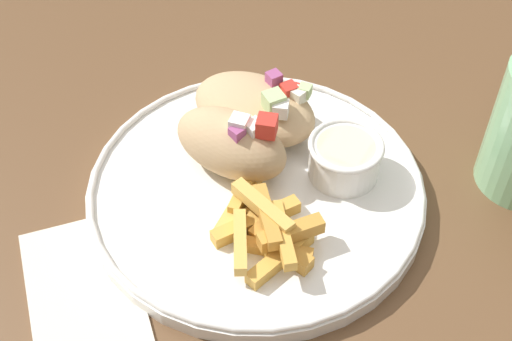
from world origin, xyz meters
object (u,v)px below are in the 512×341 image
Objects in this scene: fries_pile at (264,225)px; sauce_ramekin at (345,157)px; plate at (256,189)px; pita_sandwich_far at (258,107)px; pita_sandwich_near at (234,144)px.

sauce_ramekin is (-0.01, 0.10, 0.01)m from fries_pile.
pita_sandwich_far is (-0.06, 0.05, 0.03)m from plate.
pita_sandwich_far is (-0.03, 0.05, -0.01)m from pita_sandwich_near.
plate is 0.06m from fries_pile.
pita_sandwich_near is 1.82× the size of sauce_ramekin.
pita_sandwich_near is at bearing -177.89° from plate.
sauce_ramekin reaches higher than plate.
pita_sandwich_near reaches higher than fries_pile.
pita_sandwich_far is at bearing 100.07° from pita_sandwich_near.
fries_pile is at bearing -39.36° from pita_sandwich_near.
fries_pile is (0.11, -0.08, -0.01)m from pita_sandwich_far.
pita_sandwich_near is (-0.03, -0.00, 0.03)m from plate.
plate is at bearing -17.89° from pita_sandwich_near.
pita_sandwich_far reaches higher than sauce_ramekin.
sauce_ramekin is at bearing 95.52° from fries_pile.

